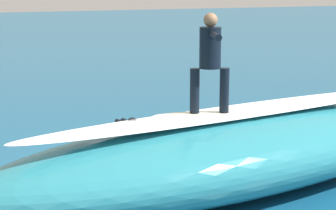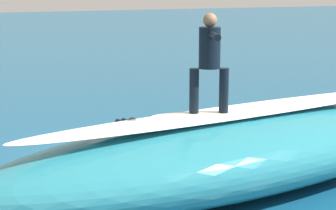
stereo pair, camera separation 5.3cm
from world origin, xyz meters
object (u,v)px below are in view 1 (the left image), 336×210
Objects in this scene: surfboard_riding at (209,115)px; surfer_paddling at (137,126)px; surfer_riding at (210,55)px; surfboard_paddling at (139,133)px.

surfer_paddling is (-0.38, -4.50, -1.22)m from surfboard_riding.
surfer_riding reaches higher than surfer_paddling.
surfboard_riding is 1.00m from surfer_riding.
surfer_riding is at bearing -70.17° from surfboard_riding.
surfboard_riding is 4.68m from surfer_paddling.
surfboard_riding reaches higher than surfer_paddling.
surfboard_riding is 0.87× the size of surfboard_paddling.
surfboard_riding is at bearing -12.62° from surfboard_paddling.
surfboard_paddling is 1.32× the size of surfer_paddling.
surfboard_paddling is (-0.39, -4.38, -2.38)m from surfer_riding.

